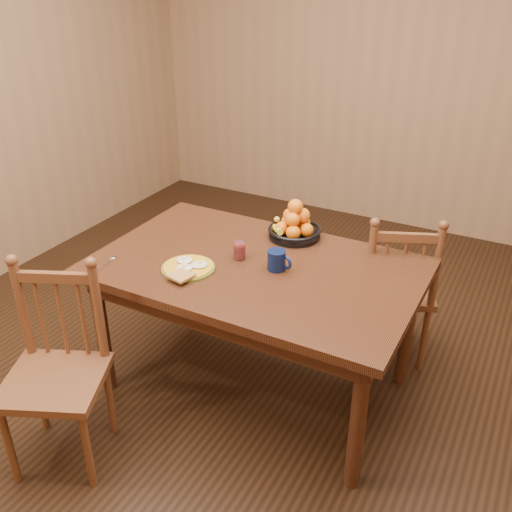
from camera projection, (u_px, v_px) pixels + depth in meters
The scene contains 10 objects.
room at pixel (256, 147), 2.55m from camera, with size 4.52×5.02×2.72m.
dining_table at pixel (256, 280), 2.87m from camera, with size 1.60×1.00×0.75m.
chair_far at pixel (395, 290), 3.20m from camera, with size 0.54×0.53×0.92m.
chair_near at pixel (57, 372), 2.55m from camera, with size 0.56×0.55×0.94m.
breakfast_plate at pixel (188, 268), 2.78m from camera, with size 0.26×0.30×0.04m.
fork at pixel (203, 270), 2.77m from camera, with size 0.04×0.18×0.00m.
spoon at pixel (110, 260), 2.86m from camera, with size 0.04×0.16×0.01m.
coffee_mug at pixel (277, 260), 2.76m from camera, with size 0.13×0.09×0.10m.
juice_glass at pixel (240, 251), 2.87m from camera, with size 0.06×0.06×0.09m.
fruit_bowl at pixel (294, 225), 3.08m from camera, with size 0.29×0.29×0.22m.
Camera 1 is at (1.17, -2.19, 2.10)m, focal length 40.00 mm.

